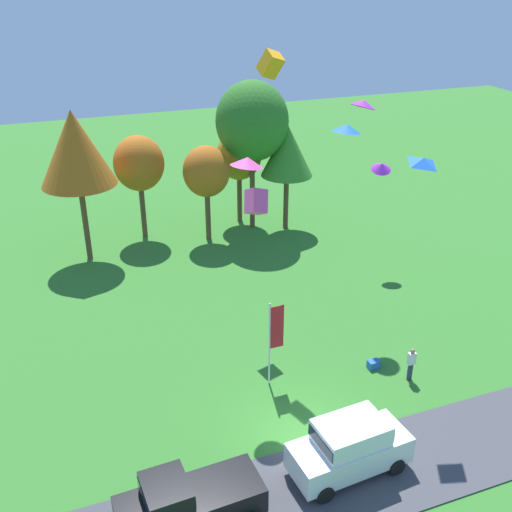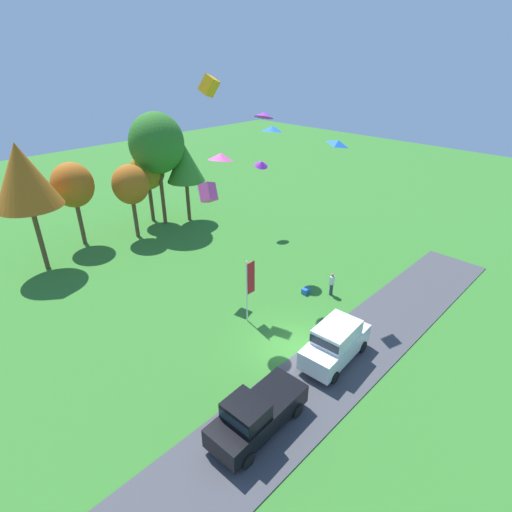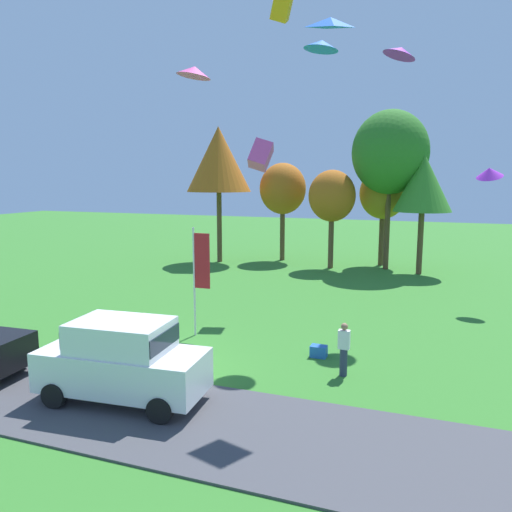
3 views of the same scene
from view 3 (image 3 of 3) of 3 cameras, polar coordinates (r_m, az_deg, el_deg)
name	(u,v)px [view 3 (image 3 of 3)]	position (r m, az deg, el deg)	size (l,w,h in m)	color
ground_plane	(145,365)	(17.38, -12.62, -12.08)	(120.00, 120.00, 0.00)	#337528
pavement_strip	(85,402)	(15.15, -18.92, -15.50)	(36.00, 4.40, 0.06)	#424247
car_suv_far_end	(122,358)	(14.43, -15.04, -11.15)	(4.73, 2.31, 2.28)	white
person_beside_suv	(344,349)	(16.10, 10.01, -10.41)	(0.36, 0.24, 1.71)	#2D334C
tree_far_left	(219,160)	(36.48, -4.30, 10.93)	(4.63, 4.63, 9.77)	brown
tree_right_of_center	(283,189)	(37.21, 3.07, 7.64)	(3.42, 3.42, 7.22)	brown
tree_left_of_center	(332,196)	(34.21, 8.68, 6.75)	(3.16, 3.16, 6.68)	brown
tree_center_back	(383,194)	(36.02, 14.33, 6.91)	(3.25, 3.25, 6.87)	brown
tree_far_right	(390,153)	(34.59, 15.09, 11.34)	(5.00, 5.00, 10.55)	brown
tree_lone_near	(423,183)	(33.37, 18.57, 7.88)	(3.63, 3.63, 7.65)	brown
flag_banner	(199,268)	(19.38, -6.48, -1.38)	(0.71, 0.08, 4.29)	silver
cooler_box	(319,351)	(17.79, 7.18, -10.75)	(0.56, 0.40, 0.40)	blue
kite_delta_low_drifter	(400,51)	(22.93, 16.17, 21.54)	(1.38, 1.38, 0.35)	purple
kite_diamond_high_left	(330,22)	(16.04, 8.50, 24.93)	(1.08, 1.01, 0.27)	blue
kite_delta_near_flag	(194,71)	(21.00, -7.08, 20.21)	(1.37, 1.37, 0.39)	#EA4C9E
kite_delta_high_right	(490,172)	(26.42, 25.13, 8.66)	(1.21, 1.21, 0.45)	purple
kite_box_mid_center	(282,8)	(24.18, 2.95, 26.49)	(0.73, 0.73, 1.02)	orange
kite_box_topmost	(261,155)	(23.00, 0.55, 11.46)	(0.83, 0.83, 1.16)	#EA4C9E
kite_delta_over_trees	(322,45)	(20.24, 7.50, 22.81)	(1.30, 1.30, 0.34)	blue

